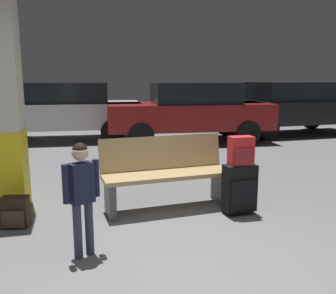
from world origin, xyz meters
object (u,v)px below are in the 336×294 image
at_px(parked_car_side, 292,107).
at_px(backpack_bright, 241,151).
at_px(suitcase, 240,188).
at_px(backpack_dark_floor, 15,212).
at_px(parked_car_near, 190,110).
at_px(child, 81,188).
at_px(bench, 166,173).
at_px(parked_car_far, 63,110).

bearing_deg(parked_car_side, backpack_bright, -127.16).
height_order(suitcase, backpack_dark_floor, suitcase).
bearing_deg(parked_car_near, suitcase, -100.88).
height_order(backpack_bright, child, child).
height_order(backpack_bright, parked_car_side, parked_car_side).
relative_size(backpack_bright, child, 0.32).
bearing_deg(bench, parked_car_near, 69.10).
bearing_deg(parked_car_side, bench, -134.32).
bearing_deg(bench, parked_car_far, 103.78).
height_order(suitcase, parked_car_near, parked_car_near).
distance_m(parked_car_near, parked_car_side, 3.32).
xyz_separation_m(backpack_bright, child, (-1.83, -0.63, -0.12)).
distance_m(backpack_dark_floor, parked_car_near, 6.02).
bearing_deg(backpack_dark_floor, bench, 6.75).
bearing_deg(parked_car_side, backpack_dark_floor, -141.66).
bearing_deg(child, parked_car_far, 93.03).
bearing_deg(parked_car_near, parked_car_far, 161.60).
relative_size(child, parked_car_near, 0.25).
height_order(child, parked_car_side, parked_car_side).
bearing_deg(backpack_dark_floor, parked_car_near, 54.01).
bearing_deg(suitcase, parked_car_near, 79.12).
relative_size(bench, backpack_bright, 4.82).
bearing_deg(parked_car_side, parked_car_near, -170.83).
xyz_separation_m(child, parked_car_far, (-0.36, 6.77, 0.16)).
bearing_deg(suitcase, bench, 150.75).
bearing_deg(child, backpack_bright, 18.93).
xyz_separation_m(backpack_dark_floor, parked_car_far, (0.35, 5.90, 0.64)).
relative_size(child, backpack_dark_floor, 3.11).
xyz_separation_m(backpack_bright, backpack_dark_floor, (-2.54, 0.24, -0.60)).
bearing_deg(parked_car_near, parked_car_side, 9.17).
distance_m(suitcase, parked_car_far, 6.54).
bearing_deg(backpack_dark_floor, parked_car_side, 38.34).
height_order(backpack_bright, backpack_dark_floor, backpack_bright).
relative_size(suitcase, parked_car_far, 0.14).
bearing_deg(backpack_bright, parked_car_far, 109.63).
relative_size(backpack_bright, parked_car_side, 0.08).
xyz_separation_m(backpack_dark_floor, parked_car_side, (6.80, 5.38, 0.64)).
relative_size(parked_car_near, parked_car_side, 1.01).
bearing_deg(parked_car_far, bench, -76.22).
bearing_deg(backpack_dark_floor, backpack_bright, -5.36).
bearing_deg(parked_car_far, backpack_dark_floor, -93.41).
height_order(bench, parked_car_far, parked_car_far).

